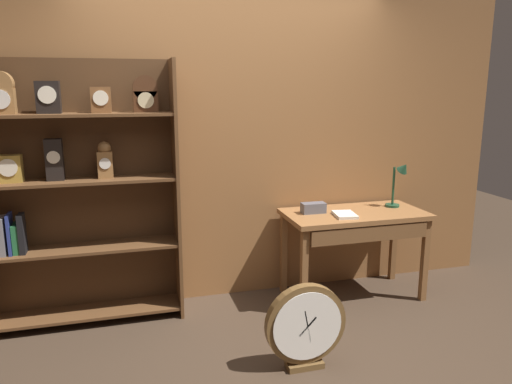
% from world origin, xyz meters
% --- Properties ---
extents(ground_plane, '(10.00, 10.00, 0.00)m').
position_xyz_m(ground_plane, '(0.00, 0.00, 0.00)').
color(ground_plane, '#3D2D21').
extents(back_wood_panel, '(4.80, 0.05, 2.60)m').
position_xyz_m(back_wood_panel, '(0.00, 1.31, 1.30)').
color(back_wood_panel, brown).
rests_on(back_wood_panel, ground).
extents(bookshelf, '(1.37, 0.30, 1.96)m').
position_xyz_m(bookshelf, '(-1.24, 1.10, 1.04)').
color(bookshelf, brown).
rests_on(bookshelf, ground).
extents(workbench, '(1.17, 0.59, 0.74)m').
position_xyz_m(workbench, '(0.93, 0.93, 0.65)').
color(workbench, brown).
rests_on(workbench, ground).
extents(desk_lamp, '(0.19, 0.18, 0.41)m').
position_xyz_m(desk_lamp, '(1.37, 1.01, 0.98)').
color(desk_lamp, '#1E472D').
rests_on(desk_lamp, workbench).
extents(toolbox_small, '(0.20, 0.10, 0.08)m').
position_xyz_m(toolbox_small, '(0.59, 1.02, 0.79)').
color(toolbox_small, '#595960').
rests_on(toolbox_small, workbench).
extents(open_repair_manual, '(0.19, 0.24, 0.02)m').
position_xyz_m(open_repair_manual, '(0.79, 0.85, 0.76)').
color(open_repair_manual, silver).
rests_on(open_repair_manual, workbench).
extents(round_clock_large, '(0.53, 0.11, 0.57)m').
position_xyz_m(round_clock_large, '(0.15, 0.04, 0.29)').
color(round_clock_large, brown).
rests_on(round_clock_large, ground).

